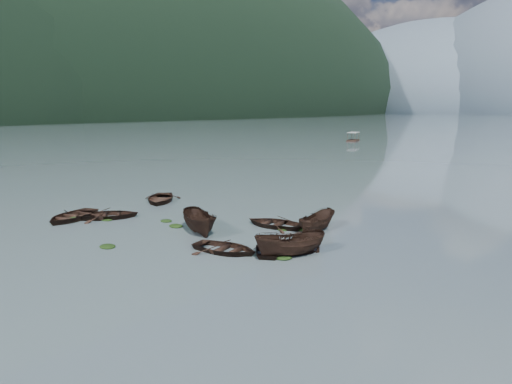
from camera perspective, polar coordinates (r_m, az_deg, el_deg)
The scene contains 21 objects.
ground_plane at distance 26.32m, azimuth -16.68°, elevation -7.99°, with size 2400.00×2400.00×0.00m, color #505F64.
left_ridge_far at distance 566.15m, azimuth -23.93°, elevation 8.69°, with size 560.00×1400.00×380.00m, color black.
haze_mtn_a at distance 956.20m, azimuth 21.78°, elevation 9.18°, with size 520.00×520.00×280.00m, color #475666.
rowboat_0 at distance 36.47m, azimuth -22.03°, elevation -3.22°, with size 3.26×4.57×0.95m, color black.
rowboat_1 at distance 36.00m, azimuth -17.93°, elevation -3.13°, with size 3.13×4.38×0.91m, color black.
rowboat_2 at distance 30.53m, azimuth -7.00°, elevation -5.08°, with size 1.71×4.54×1.75m, color black.
rowboat_3 at distance 26.70m, azimuth 2.00°, elevation -7.28°, with size 2.75×3.85×0.80m, color black.
rowboat_4 at distance 26.43m, azimuth -3.88°, elevation -7.49°, with size 2.87×4.01×0.83m, color black.
rowboat_5 at distance 25.65m, azimuth 4.32°, elevation -8.05°, with size 1.62×4.32×1.67m, color black.
rowboat_6 at distance 41.11m, azimuth -11.90°, elevation -1.20°, with size 3.34×4.68×0.97m, color black.
rowboat_7 at distance 31.94m, azimuth 2.38°, elevation -4.32°, with size 2.97×4.16×0.86m, color black.
rowboat_8 at distance 31.11m, azimuth 7.58°, elevation -4.80°, with size 1.44×3.83×1.48m, color black.
weed_clump_0 at distance 36.45m, azimuth -21.63°, elevation -3.20°, with size 1.10×0.90×0.24m, color black.
weed_clump_1 at distance 32.30m, azimuth -9.98°, elevation -4.30°, with size 1.06×0.85×0.23m, color black.
weed_clump_2 at distance 28.61m, azimuth -18.07°, elevation -6.59°, with size 1.07×0.85×0.23m, color black.
weed_clump_3 at distance 31.07m, azimuth 3.33°, elevation -4.75°, with size 0.81×0.69×0.18m, color black.
weed_clump_4 at distance 25.41m, azimuth 3.13°, elevation -8.22°, with size 1.29×1.03×0.27m, color black.
weed_clump_5 at distance 35.41m, azimuth -18.16°, elevation -3.37°, with size 0.98×0.79×0.21m, color black.
weed_clump_6 at distance 33.93m, azimuth -11.16°, elevation -3.63°, with size 0.93×0.77×0.19m, color black.
weed_clump_7 at distance 31.19m, azimuth 5.39°, elevation -4.72°, with size 1.11×0.89×0.24m, color black.
pontoon_left at distance 118.49m, azimuth 12.04°, elevation 6.24°, with size 2.31×5.55×2.13m, color black, non-canonical shape.
Camera 1 is at (20.75, -14.03, 8.10)m, focal length 32.00 mm.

